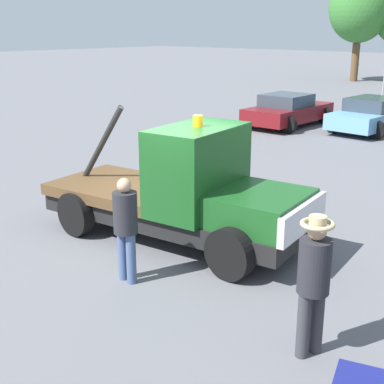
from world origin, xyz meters
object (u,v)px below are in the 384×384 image
at_px(person_near_truck, 314,275).
at_px(tree_left, 360,7).
at_px(tow_truck, 187,195).
at_px(parked_car_skyblue, 374,115).
at_px(traffic_cone, 234,186).
at_px(person_at_hood, 126,223).
at_px(parked_car_maroon, 288,110).

relative_size(person_near_truck, tree_left, 0.23).
relative_size(tow_truck, person_near_truck, 2.98).
height_order(parked_car_skyblue, tree_left, tree_left).
relative_size(tree_left, traffic_cone, 14.67).
xyz_separation_m(tow_truck, person_near_truck, (3.65, -1.71, 0.14)).
bearing_deg(person_at_hood, tow_truck, -166.25).
bearing_deg(tree_left, parked_car_skyblue, -62.15).
bearing_deg(traffic_cone, person_at_hood, -72.31).
distance_m(person_near_truck, parked_car_maroon, 16.59).
bearing_deg(tow_truck, person_near_truck, -33.24).
bearing_deg(person_near_truck, parked_car_skyblue, -48.89).
bearing_deg(tow_truck, tree_left, 102.51).
distance_m(person_near_truck, parked_car_skyblue, 16.35).
bearing_deg(person_at_hood, parked_car_maroon, -155.89).
relative_size(parked_car_maroon, tree_left, 0.55).
distance_m(person_at_hood, tree_left, 36.67).
relative_size(parked_car_skyblue, traffic_cone, 8.72).
relative_size(person_near_truck, traffic_cone, 3.37).
bearing_deg(traffic_cone, tow_truck, -68.97).
bearing_deg(traffic_cone, person_near_truck, -44.26).
xyz_separation_m(parked_car_maroon, traffic_cone, (4.29, -9.22, -0.39)).
bearing_deg(parked_car_maroon, tree_left, 17.40).
height_order(tow_truck, person_at_hood, tow_truck).
bearing_deg(person_at_hood, parked_car_skyblue, -168.56).
bearing_deg(parked_car_skyblue, person_at_hood, -168.09).
distance_m(tow_truck, tree_left, 34.79).
relative_size(tow_truck, parked_car_maroon, 1.25).
bearing_deg(traffic_cone, parked_car_skyblue, 96.16).
distance_m(parked_car_maroon, traffic_cone, 10.17).
bearing_deg(tow_truck, parked_car_skyblue, 91.39).
bearing_deg(tow_truck, parked_car_maroon, 105.87).
distance_m(person_at_hood, parked_car_maroon, 15.22).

